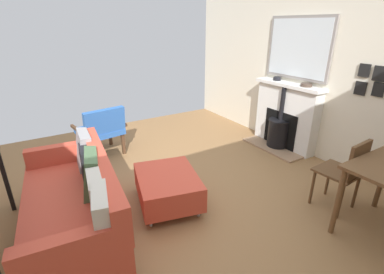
{
  "coord_description": "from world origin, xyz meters",
  "views": [
    {
      "loc": [
        1.23,
        2.55,
        1.91
      ],
      "look_at": [
        -0.3,
        0.06,
        0.71
      ],
      "focal_mm": 25.84,
      "sensor_mm": 36.0,
      "label": 1
    }
  ],
  "objects": [
    {
      "name": "mantel_bowl_far",
      "position": [
        -2.29,
        0.01,
        1.09
      ],
      "size": [
        0.16,
        0.16,
        0.05
      ],
      "color": "#47382D",
      "rests_on": "fireplace"
    },
    {
      "name": "mirror_over_mantel",
      "position": [
        -2.38,
        -0.3,
        1.57
      ],
      "size": [
        0.04,
        1.11,
        0.9
      ],
      "color": "gray"
    },
    {
      "name": "ottoman",
      "position": [
        0.08,
        0.15,
        0.23
      ],
      "size": [
        0.82,
        0.94,
        0.37
      ],
      "color": "#B2B2B7",
      "rests_on": "ground"
    },
    {
      "name": "fireplace",
      "position": [
        -2.27,
        -0.3,
        0.46
      ],
      "size": [
        0.52,
        1.18,
        1.06
      ],
      "color": "#9E7A5B",
      "rests_on": "ground"
    },
    {
      "name": "sofa",
      "position": [
        1.02,
        0.16,
        0.37
      ],
      "size": [
        0.94,
        1.79,
        0.82
      ],
      "color": "#B2B2B7",
      "rests_on": "ground"
    },
    {
      "name": "armchair_accent",
      "position": [
        0.35,
        -1.49,
        0.45
      ],
      "size": [
        0.75,
        0.67,
        0.78
      ],
      "color": "#4C3321",
      "rests_on": "ground"
    },
    {
      "name": "mantel_bowl_near",
      "position": [
        -2.29,
        -0.55,
        1.09
      ],
      "size": [
        0.12,
        0.12,
        0.06
      ],
      "color": "black",
      "rests_on": "fireplace"
    },
    {
      "name": "dining_chair_near_fireplace",
      "position": [
        -1.48,
        1.23,
        0.5
      ],
      "size": [
        0.42,
        0.42,
        0.83
      ],
      "color": "brown",
      "rests_on": "ground"
    },
    {
      "name": "photo_gallery_row",
      "position": [
        -2.39,
        0.82,
        1.27
      ],
      "size": [
        0.02,
        0.34,
        0.39
      ],
      "color": "black"
    },
    {
      "name": "wall_left",
      "position": [
        -2.47,
        0.0,
        1.41
      ],
      "size": [
        0.12,
        5.6,
        2.82
      ],
      "primitive_type": "cube",
      "color": "silver",
      "rests_on": "ground"
    },
    {
      "name": "ground_plane",
      "position": [
        0.0,
        0.0,
        -0.0
      ],
      "size": [
        4.93,
        5.6,
        0.01
      ],
      "primitive_type": "cube",
      "color": "olive"
    }
  ]
}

